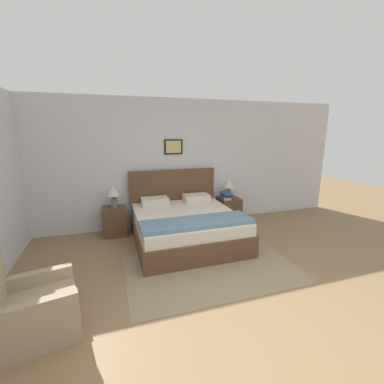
{
  "coord_description": "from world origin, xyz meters",
  "views": [
    {
      "loc": [
        -1.26,
        -1.89,
        1.95
      ],
      "look_at": [
        -0.06,
        1.81,
        1.03
      ],
      "focal_mm": 24.0,
      "sensor_mm": 36.0,
      "label": 1
    }
  ],
  "objects_px": {
    "bed": "(186,225)",
    "armchair": "(31,309)",
    "table_lamp_near_window": "(113,193)",
    "nightstand_near_window": "(115,221)",
    "nightstand_by_door": "(229,210)",
    "table_lamp_by_door": "(228,185)"
  },
  "relations": [
    {
      "from": "bed",
      "to": "nightstand_by_door",
      "type": "distance_m",
      "value": 1.42
    },
    {
      "from": "nightstand_by_door",
      "to": "table_lamp_near_window",
      "type": "xyz_separation_m",
      "value": [
        -2.41,
        0.02,
        0.56
      ]
    },
    {
      "from": "armchair",
      "to": "nightstand_near_window",
      "type": "distance_m",
      "value": 2.54
    },
    {
      "from": "bed",
      "to": "table_lamp_by_door",
      "type": "bearing_deg",
      "value": 32.02
    },
    {
      "from": "nightstand_near_window",
      "to": "table_lamp_by_door",
      "type": "relative_size",
      "value": 1.24
    },
    {
      "from": "bed",
      "to": "nightstand_by_door",
      "type": "relative_size",
      "value": 3.6
    },
    {
      "from": "nightstand_near_window",
      "to": "table_lamp_near_window",
      "type": "bearing_deg",
      "value": 54.6
    },
    {
      "from": "bed",
      "to": "armchair",
      "type": "distance_m",
      "value": 2.65
    },
    {
      "from": "armchair",
      "to": "bed",
      "type": "bearing_deg",
      "value": 117.35
    },
    {
      "from": "armchair",
      "to": "nightstand_near_window",
      "type": "height_order",
      "value": "armchair"
    },
    {
      "from": "table_lamp_near_window",
      "to": "table_lamp_by_door",
      "type": "height_order",
      "value": "same"
    },
    {
      "from": "bed",
      "to": "armchair",
      "type": "xyz_separation_m",
      "value": [
        -2.05,
        -1.67,
        -0.02
      ]
    },
    {
      "from": "table_lamp_by_door",
      "to": "table_lamp_near_window",
      "type": "bearing_deg",
      "value": 180.0
    },
    {
      "from": "bed",
      "to": "table_lamp_by_door",
      "type": "height_order",
      "value": "bed"
    },
    {
      "from": "nightstand_near_window",
      "to": "nightstand_by_door",
      "type": "bearing_deg",
      "value": 0.0
    },
    {
      "from": "nightstand_near_window",
      "to": "nightstand_by_door",
      "type": "xyz_separation_m",
      "value": [
        2.43,
        0.0,
        0.0
      ]
    },
    {
      "from": "armchair",
      "to": "nightstand_by_door",
      "type": "xyz_separation_m",
      "value": [
        3.27,
        2.4,
        -0.02
      ]
    },
    {
      "from": "bed",
      "to": "table_lamp_near_window",
      "type": "height_order",
      "value": "bed"
    },
    {
      "from": "nightstand_near_window",
      "to": "table_lamp_near_window",
      "type": "relative_size",
      "value": 1.24
    },
    {
      "from": "armchair",
      "to": "table_lamp_near_window",
      "type": "height_order",
      "value": "table_lamp_near_window"
    },
    {
      "from": "table_lamp_near_window",
      "to": "nightstand_by_door",
      "type": "bearing_deg",
      "value": -0.48
    },
    {
      "from": "table_lamp_near_window",
      "to": "bed",
      "type": "bearing_deg",
      "value": -31.92
    }
  ]
}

